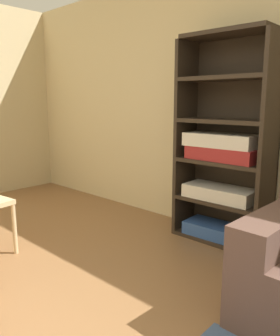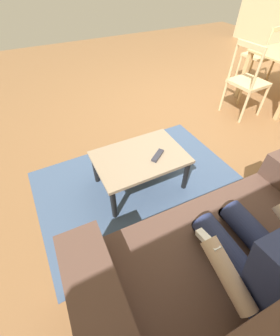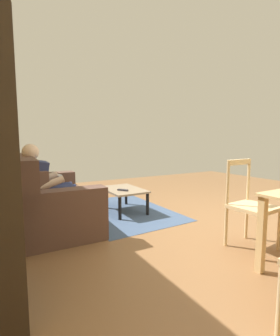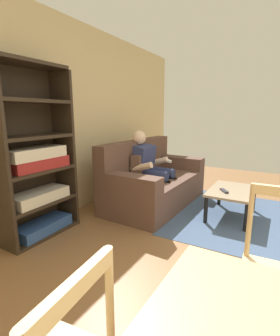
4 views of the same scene
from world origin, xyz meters
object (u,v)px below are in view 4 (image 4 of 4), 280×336
bookshelf (35,167)px  coffee_table (232,194)px  couch (152,182)px  dining_chair_facing_couch (280,279)px  person_lounging (150,167)px  tv_remote (224,191)px

bookshelf → coffee_table: bearing=-48.1°
couch → bookshelf: 1.76m
dining_chair_facing_couch → bookshelf: bearing=83.5°
coffee_table → bookshelf: (-1.63, 1.82, 0.47)m
person_lounging → coffee_table: size_ratio=1.36×
tv_remote → dining_chair_facing_couch: dining_chair_facing_couch is taller
person_lounging → dining_chair_facing_couch: person_lounging is taller
coffee_table → dining_chair_facing_couch: dining_chair_facing_couch is taller
couch → dining_chair_facing_couch: size_ratio=1.91×
coffee_table → tv_remote: tv_remote is taller
tv_remote → bookshelf: size_ratio=0.09×
couch → bookshelf: size_ratio=0.97×
person_lounging → coffee_table: bearing=-84.6°
person_lounging → tv_remote: (-0.03, -1.11, -0.19)m
bookshelf → person_lounging: bearing=-22.6°
couch → person_lounging: bearing=169.3°
person_lounging → tv_remote: 1.13m
couch → tv_remote: 1.10m
couch → bookshelf: bearing=157.8°
person_lounging → dining_chair_facing_couch: bearing=-135.2°
tv_remote → dining_chair_facing_couch: 1.89m
bookshelf → dining_chair_facing_couch: bearing=-96.5°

